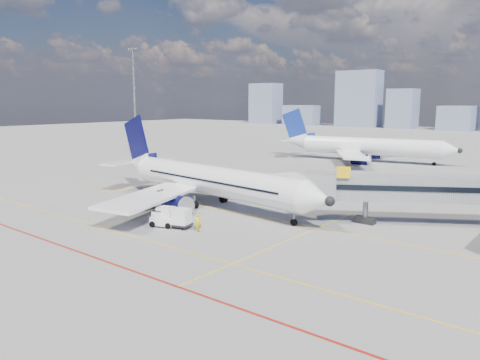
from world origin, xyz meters
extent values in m
plane|color=gray|center=(0.00, 0.00, 0.00)|extent=(420.00, 420.00, 0.00)
cube|color=yellow|center=(0.00, 8.00, 0.01)|extent=(60.00, 0.18, 0.01)
cube|color=yellow|center=(0.00, -6.00, 0.01)|extent=(80.00, 0.15, 0.01)
cube|color=yellow|center=(14.00, 2.00, 0.01)|extent=(0.15, 28.00, 0.01)
cube|color=yellow|center=(-20.00, 8.00, 0.01)|extent=(0.15, 30.00, 0.01)
cube|color=maroon|center=(0.00, -12.00, 0.01)|extent=(90.00, 0.25, 0.01)
cube|color=#95979D|center=(22.25, 16.15, 3.90)|extent=(20.84, 13.93, 2.60)
cube|color=black|center=(22.25, 16.15, 4.10)|extent=(20.52, 13.82, 0.55)
cube|color=#95979D|center=(12.70, 10.50, 3.90)|extent=(4.49, 4.56, 3.00)
cube|color=black|center=(17.00, 12.80, 0.35)|extent=(2.20, 1.00, 0.70)
cylinder|color=slate|center=(17.00, 12.80, 1.70)|extent=(0.56, 0.56, 2.70)
cube|color=yellow|center=(15.50, 10.30, 5.70)|extent=(1.26, 0.82, 1.20)
cylinder|color=slate|center=(-55.00, 40.00, 12.50)|extent=(0.56, 0.56, 25.00)
cube|color=slate|center=(-55.00, 40.00, 25.20)|extent=(3.20, 0.40, 0.50)
cube|color=#A6A9AD|center=(-56.20, 39.75, 25.20)|extent=(0.60, 0.15, 0.35)
cube|color=#A6A9AD|center=(-55.00, 39.75, 25.20)|extent=(0.60, 0.15, 0.35)
cube|color=#A6A9AD|center=(-53.80, 39.75, 25.20)|extent=(0.60, 0.15, 0.35)
cube|color=#7680A3|center=(-123.46, 190.00, 11.44)|extent=(16.69, 10.91, 22.88)
cube|color=#7680A3|center=(-99.00, 190.00, 5.31)|extent=(19.38, 10.11, 10.62)
cube|color=#7680A3|center=(-65.88, 190.00, 13.96)|extent=(21.31, 10.55, 27.91)
cube|color=#7680A3|center=(-43.35, 190.00, 9.31)|extent=(12.48, 11.03, 18.63)
cube|color=#7680A3|center=(-18.57, 190.00, 5.40)|extent=(14.00, 15.45, 10.81)
cylinder|color=white|center=(-0.97, 8.57, 3.30)|extent=(28.28, 6.77, 3.65)
cone|color=white|center=(14.64, 6.80, 3.30)|extent=(3.75, 4.00, 3.65)
sphere|color=black|center=(15.94, 6.66, 3.30)|extent=(1.14, 1.14, 1.03)
cone|color=white|center=(-17.88, 10.48, 3.81)|extent=(6.36, 4.29, 3.65)
cube|color=black|center=(13.43, 6.94, 3.81)|extent=(1.55, 1.55, 0.42)
cube|color=white|center=(-1.42, 17.09, 2.30)|extent=(12.02, 15.77, 0.54)
cube|color=white|center=(-3.31, 0.36, 2.30)|extent=(9.30, 16.18, 0.54)
cylinder|color=#08083C|center=(-0.83, 14.01, 1.13)|extent=(3.59, 2.51, 2.15)
cylinder|color=#08083C|center=(-2.04, 3.23, 1.13)|extent=(3.59, 2.51, 2.15)
cylinder|color=#A6A9AD|center=(0.94, 13.81, 1.13)|extent=(0.57, 2.23, 2.21)
cylinder|color=#A6A9AD|center=(-0.28, 3.03, 1.13)|extent=(0.57, 2.23, 2.21)
cube|color=#08083C|center=(-17.88, 10.48, 7.04)|extent=(6.40, 1.02, 7.97)
cube|color=#08083C|center=(-15.65, 10.22, 4.80)|extent=(5.27, 0.87, 2.01)
cube|color=white|center=(-17.92, 13.49, 4.14)|extent=(4.96, 5.94, 0.21)
cube|color=white|center=(-18.59, 7.55, 4.14)|extent=(4.11, 5.80, 0.21)
cylinder|color=slate|center=(11.57, 7.15, 0.90)|extent=(0.31, 0.31, 1.80)
cylinder|color=black|center=(11.57, 7.15, 0.38)|extent=(0.79, 0.36, 0.76)
cylinder|color=slate|center=(-1.63, 11.09, 0.80)|extent=(0.35, 0.35, 1.60)
cylinder|color=black|center=(-1.63, 11.09, 0.50)|extent=(1.07, 0.76, 1.00)
cylinder|color=slate|center=(-2.17, 6.26, 0.80)|extent=(0.35, 0.35, 1.60)
cylinder|color=black|center=(-2.17, 6.26, 0.50)|extent=(1.07, 0.76, 1.00)
cube|color=black|center=(-0.30, 10.31, 3.58)|extent=(22.87, 2.68, 0.24)
cube|color=black|center=(-0.71, 6.72, 3.58)|extent=(22.87, 2.68, 0.24)
cylinder|color=white|center=(-3.98, 62.34, 3.30)|extent=(29.27, 8.23, 3.77)
cone|color=white|center=(12.08, 64.86, 3.30)|extent=(4.03, 4.27, 3.77)
sphere|color=black|center=(13.42, 65.07, 3.30)|extent=(1.22, 1.22, 1.06)
cone|color=white|center=(-21.38, 59.62, 3.83)|extent=(6.70, 4.69, 3.77)
cube|color=black|center=(10.84, 64.67, 3.83)|extent=(1.66, 1.66, 0.44)
cube|color=white|center=(-6.77, 70.72, 2.26)|extent=(9.03, 16.73, 0.56)
cube|color=white|center=(-4.07, 53.51, 2.26)|extent=(12.91, 16.15, 0.56)
cylinder|color=#08083C|center=(-5.33, 67.81, 1.05)|extent=(3.79, 2.74, 2.23)
cylinder|color=#08083C|center=(-3.59, 56.72, 1.05)|extent=(3.79, 2.74, 2.23)
cylinder|color=#A6A9AD|center=(-3.51, 68.10, 1.05)|extent=(0.69, 2.31, 2.28)
cylinder|color=#A6A9AD|center=(-1.78, 57.01, 1.05)|extent=(0.69, 2.31, 2.28)
cube|color=navy|center=(-21.38, 59.62, 7.17)|extent=(6.60, 1.33, 8.25)
cube|color=navy|center=(-19.09, 59.97, 4.85)|extent=(5.44, 1.13, 2.08)
cube|color=white|center=(-22.25, 62.61, 4.17)|extent=(4.06, 5.94, 0.21)
cube|color=white|center=(-21.29, 56.50, 4.17)|extent=(5.28, 6.14, 0.21)
cylinder|color=black|center=(-5.33, 64.68, 0.50)|extent=(1.09, 0.80, 1.00)
cylinder|color=black|center=(-4.55, 59.71, 0.50)|extent=(1.09, 0.80, 1.00)
cylinder|color=black|center=(8.92, 64.37, 0.38)|extent=(0.79, 0.39, 0.76)
cube|color=white|center=(1.08, -1.70, 0.63)|extent=(2.82, 2.11, 0.92)
cube|color=white|center=(0.64, -1.85, 1.32)|extent=(1.51, 1.61, 0.69)
cube|color=black|center=(0.64, -1.85, 1.54)|extent=(1.38, 1.52, 0.40)
cylinder|color=black|center=(0.41, -2.59, 0.32)|extent=(0.69, 0.44, 0.64)
cylinder|color=black|center=(0.01, -1.40, 0.32)|extent=(0.69, 0.44, 0.64)
cylinder|color=black|center=(2.15, -2.00, 0.32)|extent=(0.69, 0.44, 0.64)
cylinder|color=black|center=(1.74, -0.81, 0.32)|extent=(0.69, 0.44, 0.64)
cube|color=black|center=(2.09, -1.12, 0.33)|extent=(4.01, 2.59, 0.18)
cube|color=white|center=(1.21, -1.37, 1.23)|extent=(1.95, 1.92, 1.59)
cube|color=white|center=(2.98, -0.87, 1.23)|extent=(1.95, 1.92, 1.59)
cylinder|color=black|center=(0.91, -2.21, 0.16)|extent=(0.36, 0.23, 0.33)
cylinder|color=black|center=(0.51, -0.82, 0.16)|extent=(0.36, 0.23, 0.33)
cylinder|color=black|center=(3.67, -1.42, 0.16)|extent=(0.36, 0.23, 0.33)
cylinder|color=black|center=(3.28, -0.04, 0.16)|extent=(0.36, 0.23, 0.33)
cube|color=black|center=(-8.30, 2.34, 0.49)|extent=(4.66, 2.00, 0.76)
cube|color=black|center=(-7.44, 2.41, 1.62)|extent=(6.55, 1.62, 1.99)
cube|color=yellow|center=(-7.49, 3.01, 1.62)|extent=(6.49, 0.63, 2.08)
cube|color=yellow|center=(-7.39, 1.82, 1.62)|extent=(6.49, 0.63, 2.08)
cylinder|color=black|center=(-9.96, 1.44, 0.32)|extent=(0.67, 0.31, 0.65)
cylinder|color=black|center=(-10.09, 2.95, 0.32)|extent=(0.67, 0.31, 0.65)
cylinder|color=black|center=(-6.51, 1.73, 0.32)|extent=(0.67, 0.31, 0.65)
cylinder|color=black|center=(-6.64, 3.24, 0.32)|extent=(0.67, 0.31, 0.65)
imported|color=yellow|center=(5.40, -0.95, 0.95)|extent=(0.74, 0.83, 1.90)
camera|label=1|loc=(37.08, -33.70, 13.01)|focal=35.00mm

